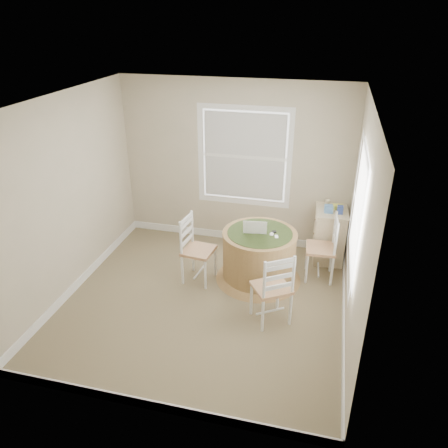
% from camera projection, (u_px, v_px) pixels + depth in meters
% --- Properties ---
extents(room, '(3.64, 3.64, 2.64)m').
position_uv_depth(room, '(219.00, 208.00, 5.31)').
color(room, '#796D4D').
rests_on(room, ground).
extents(round_table, '(1.21, 1.21, 0.74)m').
position_uv_depth(round_table, '(259.00, 254.00, 6.10)').
color(round_table, '#9C7B46').
rests_on(round_table, ground).
extents(chair_left, '(0.45, 0.46, 0.95)m').
position_uv_depth(chair_left, '(199.00, 250.00, 6.04)').
color(chair_left, white).
rests_on(chair_left, ground).
extents(chair_near, '(0.57, 0.57, 0.95)m').
position_uv_depth(chair_near, '(272.00, 287.00, 5.24)').
color(chair_near, white).
rests_on(chair_near, ground).
extents(chair_right, '(0.43, 0.44, 0.95)m').
position_uv_depth(chair_right, '(321.00, 248.00, 6.10)').
color(chair_right, white).
rests_on(chair_right, ground).
extents(laptop, '(0.36, 0.33, 0.22)m').
position_uv_depth(laptop, '(255.00, 229.00, 5.97)').
color(laptop, white).
rests_on(laptop, round_table).
extents(mouse, '(0.08, 0.10, 0.03)m').
position_uv_depth(mouse, '(272.00, 234.00, 5.90)').
color(mouse, white).
rests_on(mouse, round_table).
extents(phone, '(0.06, 0.10, 0.02)m').
position_uv_depth(phone, '(276.00, 237.00, 5.84)').
color(phone, '#B7BABF').
rests_on(phone, round_table).
extents(keys, '(0.07, 0.06, 0.02)m').
position_uv_depth(keys, '(274.00, 232.00, 5.96)').
color(keys, black).
rests_on(keys, round_table).
extents(corner_chest, '(0.51, 0.65, 0.82)m').
position_uv_depth(corner_chest, '(329.00, 234.00, 6.60)').
color(corner_chest, beige).
rests_on(corner_chest, ground).
extents(tissue_box, '(0.13, 0.13, 0.10)m').
position_uv_depth(tissue_box, '(328.00, 209.00, 6.32)').
color(tissue_box, '#5D94D6').
rests_on(tissue_box, corner_chest).
extents(box_yellow, '(0.16, 0.11, 0.06)m').
position_uv_depth(box_yellow, '(338.00, 207.00, 6.44)').
color(box_yellow, '#F0F255').
rests_on(box_yellow, corner_chest).
extents(box_blue, '(0.09, 0.09, 0.12)m').
position_uv_depth(box_blue, '(341.00, 210.00, 6.26)').
color(box_blue, '#314693').
rests_on(box_blue, corner_chest).
extents(cup_cream, '(0.07, 0.07, 0.09)m').
position_uv_depth(cup_cream, '(327.00, 202.00, 6.55)').
color(cup_cream, beige).
rests_on(cup_cream, corner_chest).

